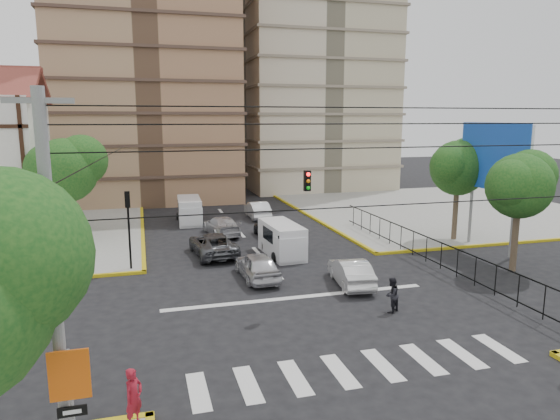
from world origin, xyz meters
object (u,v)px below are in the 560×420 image
object	(u,v)px
van_left_lane	(190,211)
pedestrian_sw_corner	(134,397)
car_white_front_right	(351,272)
pedestrian_crosswalk	(392,295)
district_sign	(70,387)
traffic_light_nw	(128,217)
van_right_lane	(283,241)
car_silver_front_left	(257,265)

from	to	relation	value
van_left_lane	pedestrian_sw_corner	world-z (taller)	van_left_lane
van_left_lane	car_white_front_right	world-z (taller)	van_left_lane
pedestrian_crosswalk	district_sign	bearing A→B (deg)	0.55
pedestrian_sw_corner	pedestrian_crosswalk	distance (m)	12.38
van_left_lane	pedestrian_sw_corner	size ratio (longest dim) A/B	2.78
pedestrian_crosswalk	traffic_light_nw	bearing A→B (deg)	-71.35
van_left_lane	car_white_front_right	distance (m)	19.07
traffic_light_nw	car_white_front_right	distance (m)	12.55
pedestrian_sw_corner	pedestrian_crosswalk	world-z (taller)	pedestrian_sw_corner
traffic_light_nw	pedestrian_crosswalk	size ratio (longest dim) A/B	2.76
van_left_lane	pedestrian_sw_corner	bearing A→B (deg)	-95.92
pedestrian_sw_corner	pedestrian_crosswalk	bearing A→B (deg)	-20.86
traffic_light_nw	pedestrian_crosswalk	world-z (taller)	traffic_light_nw
van_left_lane	pedestrian_crosswalk	world-z (taller)	van_left_lane
van_left_lane	pedestrian_crosswalk	xyz separation A→B (m)	(6.72, -21.83, -0.20)
district_sign	car_white_front_right	bearing A→B (deg)	43.71
van_right_lane	pedestrian_sw_corner	distance (m)	18.24
car_white_front_right	pedestrian_crosswalk	size ratio (longest dim) A/B	2.67
van_left_lane	car_white_front_right	xyz separation A→B (m)	(6.47, -17.94, -0.29)
traffic_light_nw	van_right_lane	bearing A→B (deg)	4.20
traffic_light_nw	car_white_front_right	size ratio (longest dim) A/B	1.03
car_white_front_right	pedestrian_crosswalk	xyz separation A→B (m)	(0.25, -3.89, 0.09)
traffic_light_nw	pedestrian_sw_corner	size ratio (longest dim) A/B	2.65
district_sign	pedestrian_sw_corner	bearing A→B (deg)	53.22
district_sign	pedestrian_crosswalk	distance (m)	14.47
van_left_lane	car_silver_front_left	size ratio (longest dim) A/B	1.07
van_right_lane	car_silver_front_left	distance (m)	4.72
pedestrian_sw_corner	van_right_lane	bearing A→B (deg)	12.22
car_white_front_right	pedestrian_sw_corner	xyz separation A→B (m)	(-10.67, -9.71, 0.28)
car_silver_front_left	traffic_light_nw	bearing A→B (deg)	-28.54
district_sign	car_white_front_right	size ratio (longest dim) A/B	0.75
car_silver_front_left	pedestrian_sw_corner	size ratio (longest dim) A/B	2.60
car_silver_front_left	pedestrian_crosswalk	bearing A→B (deg)	125.14
van_right_lane	traffic_light_nw	bearing A→B (deg)	-179.19
van_left_lane	car_white_front_right	size ratio (longest dim) A/B	1.09
car_silver_front_left	pedestrian_sw_corner	world-z (taller)	pedestrian_sw_corner
van_right_lane	car_white_front_right	distance (m)	6.54
car_silver_front_left	pedestrian_sw_corner	bearing A→B (deg)	60.58
car_white_front_right	car_silver_front_left	bearing A→B (deg)	-19.86
van_right_lane	van_left_lane	xyz separation A→B (m)	(-4.61, 11.68, 0.00)
district_sign	car_silver_front_left	bearing A→B (deg)	61.18
car_white_front_right	pedestrian_sw_corner	distance (m)	14.43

